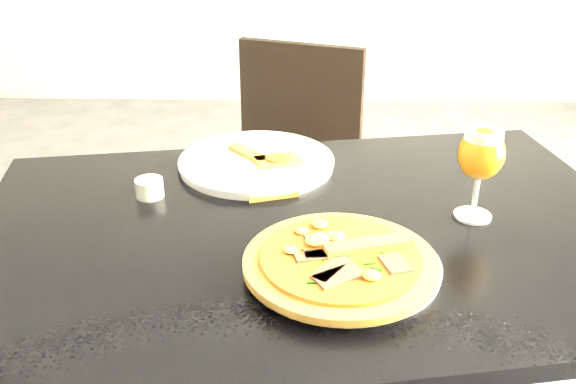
{
  "coord_description": "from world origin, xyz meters",
  "views": [
    {
      "loc": [
        0.09,
        -0.98,
        1.32
      ],
      "look_at": [
        0.06,
        0.0,
        0.83
      ],
      "focal_mm": 40.0,
      "sensor_mm": 36.0,
      "label": 1
    }
  ],
  "objects_px": {
    "chair_far": "(287,182)",
    "beer_glass": "(481,155)",
    "dining_table": "(312,269)",
    "pizza": "(341,260)"
  },
  "relations": [
    {
      "from": "chair_far",
      "to": "beer_glass",
      "type": "height_order",
      "value": "beer_glass"
    },
    {
      "from": "dining_table",
      "to": "beer_glass",
      "type": "bearing_deg",
      "value": -1.26
    },
    {
      "from": "chair_far",
      "to": "beer_glass",
      "type": "relative_size",
      "value": 5.06
    },
    {
      "from": "pizza",
      "to": "beer_glass",
      "type": "distance_m",
      "value": 0.33
    },
    {
      "from": "dining_table",
      "to": "pizza",
      "type": "relative_size",
      "value": 4.3
    },
    {
      "from": "beer_glass",
      "to": "chair_far",
      "type": "bearing_deg",
      "value": 117.25
    },
    {
      "from": "dining_table",
      "to": "beer_glass",
      "type": "xyz_separation_m",
      "value": [
        0.3,
        0.05,
        0.21
      ]
    },
    {
      "from": "dining_table",
      "to": "pizza",
      "type": "height_order",
      "value": "pizza"
    },
    {
      "from": "chair_far",
      "to": "beer_glass",
      "type": "xyz_separation_m",
      "value": [
        0.36,
        -0.7,
        0.39
      ]
    },
    {
      "from": "dining_table",
      "to": "pizza",
      "type": "bearing_deg",
      "value": -84.0
    }
  ]
}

